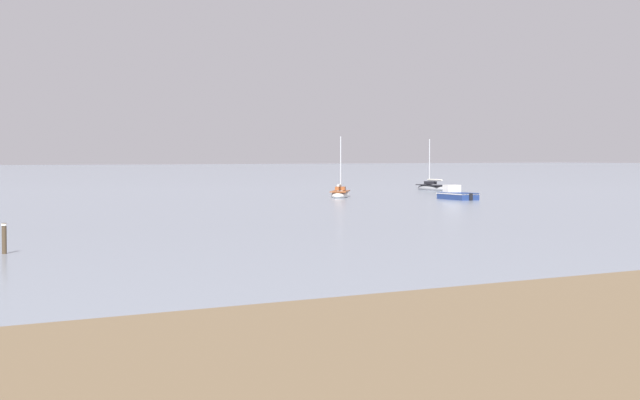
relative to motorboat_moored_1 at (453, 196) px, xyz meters
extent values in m
cube|color=navy|center=(-0.11, -0.75, -0.08)|extent=(2.30, 4.31, 0.81)
cone|color=navy|center=(0.21, 1.37, -0.08)|extent=(1.79, 1.51, 1.62)
cube|color=silver|center=(-0.11, -0.70, 0.23)|extent=(2.35, 4.40, 0.09)
cube|color=silver|center=(0.03, 0.22, 0.64)|extent=(1.41, 1.17, 0.63)
cube|color=#384751|center=(0.11, 0.71, 0.68)|extent=(1.24, 0.41, 0.50)
cube|color=black|center=(-0.42, -2.73, 0.04)|extent=(0.36, 0.30, 0.57)
ellipsoid|color=white|center=(-5.62, 9.05, -0.10)|extent=(4.51, 4.98, 0.89)
cube|color=brown|center=(-5.62, 9.05, 0.25)|extent=(3.90, 4.28, 0.09)
cube|color=brown|center=(-5.46, 9.25, 0.50)|extent=(1.47, 1.52, 0.32)
cylinder|color=#B7BABF|center=(-5.33, 9.40, 2.78)|extent=(0.09, 0.09, 4.88)
cylinder|color=beige|center=(-6.03, 8.55, 0.83)|extent=(1.94, 2.29, 0.18)
ellipsoid|color=gray|center=(13.95, 20.08, -0.10)|extent=(2.29, 5.38, 0.90)
cube|color=black|center=(13.95, 20.08, 0.26)|extent=(2.03, 4.59, 0.09)
cube|color=black|center=(13.98, 20.34, 0.51)|extent=(1.05, 1.37, 0.32)
cylinder|color=#B7BABF|center=(14.01, 20.55, 2.82)|extent=(0.09, 0.09, 4.94)
cylinder|color=beige|center=(13.86, 19.44, 0.85)|extent=(0.56, 2.87, 0.18)
cylinder|color=#403323|center=(-47.06, -29.38, 0.24)|extent=(0.18, 0.18, 1.30)
cylinder|color=silver|center=(-47.06, -29.38, 0.84)|extent=(0.22, 0.22, 0.08)
camera|label=1|loc=(-58.55, -69.15, 3.44)|focal=58.72mm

